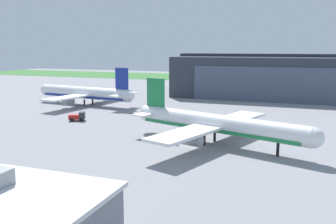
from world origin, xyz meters
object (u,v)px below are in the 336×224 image
at_px(airliner_far_right, 85,93).
at_px(ops_van, 78,116).
at_px(airliner_near_right, 216,124).
at_px(maintenance_hangar, 288,77).

bearing_deg(airliner_far_right, ops_van, -60.93).
height_order(airliner_near_right, ops_van, airliner_near_right).
distance_m(maintenance_hangar, ops_van, 87.86).
xyz_separation_m(airliner_far_right, ops_van, (13.95, -25.10, -2.88)).
height_order(airliner_near_right, airliner_far_right, airliner_far_right).
bearing_deg(airliner_far_right, airliner_near_right, -33.58).
xyz_separation_m(maintenance_hangar, airliner_near_right, (-9.83, -82.70, -3.92)).
bearing_deg(maintenance_hangar, airliner_far_right, -144.63).
height_order(maintenance_hangar, airliner_far_right, maintenance_hangar).
bearing_deg(ops_van, airliner_near_right, -15.59).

